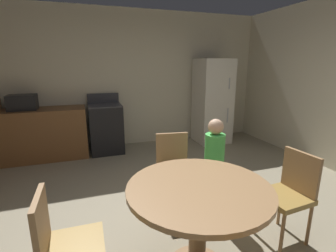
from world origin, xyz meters
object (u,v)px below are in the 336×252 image
at_px(chair_north, 174,166).
at_px(oven_range, 106,128).
at_px(microwave, 22,102).
at_px(chair_west, 63,243).
at_px(refrigerator, 212,101).
at_px(dining_table, 199,205).
at_px(chair_east, 290,191).
at_px(person_child, 214,163).

bearing_deg(chair_north, oven_range, -156.34).
relative_size(oven_range, microwave, 2.50).
bearing_deg(microwave, oven_range, 0.15).
xyz_separation_m(chair_north, chair_west, (-1.14, -0.97, 0.00)).
distance_m(refrigerator, chair_west, 4.19).
xyz_separation_m(dining_table, chair_north, (0.15, 0.98, -0.10)).
bearing_deg(microwave, refrigerator, -0.80).
height_order(refrigerator, chair_north, refrigerator).
distance_m(refrigerator, chair_east, 3.16).
xyz_separation_m(refrigerator, chair_north, (-1.65, -2.13, -0.38)).
distance_m(chair_north, person_child, 0.47).
bearing_deg(oven_range, microwave, -179.85).
distance_m(dining_table, chair_east, 1.00).
bearing_deg(refrigerator, microwave, 179.20).
bearing_deg(person_child, oven_range, -121.62).
bearing_deg(oven_range, chair_east, -65.26).
bearing_deg(chair_north, microwave, -129.78).
bearing_deg(chair_west, chair_north, 40.96).
xyz_separation_m(dining_table, person_child, (0.54, 0.73, -0.02)).
xyz_separation_m(refrigerator, microwave, (-3.58, 0.05, 0.15)).
height_order(oven_range, chair_east, oven_range).
xyz_separation_m(microwave, chair_north, (1.92, -2.18, -0.53)).
height_order(dining_table, person_child, person_child).
bearing_deg(person_child, dining_table, 0.00).
bearing_deg(microwave, dining_table, -60.66).
height_order(oven_range, person_child, oven_range).
bearing_deg(refrigerator, chair_north, -127.89).
height_order(microwave, chair_east, microwave).
bearing_deg(refrigerator, chair_east, -105.10).
xyz_separation_m(chair_east, person_child, (-0.45, 0.65, 0.08)).
bearing_deg(chair_north, chair_east, 51.68).
distance_m(chair_east, person_child, 0.79).
xyz_separation_m(refrigerator, dining_table, (-1.81, -3.11, -0.28)).
height_order(oven_range, chair_north, oven_range).
height_order(oven_range, chair_west, oven_range).
bearing_deg(chair_west, chair_east, 2.64).
xyz_separation_m(oven_range, chair_north, (0.58, -2.18, 0.03)).
bearing_deg(dining_table, chair_north, 81.27).
distance_m(oven_range, person_child, 2.62).
xyz_separation_m(oven_range, refrigerator, (2.24, -0.05, 0.41)).
height_order(chair_north, chair_west, same).
bearing_deg(refrigerator, person_child, -118.00).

